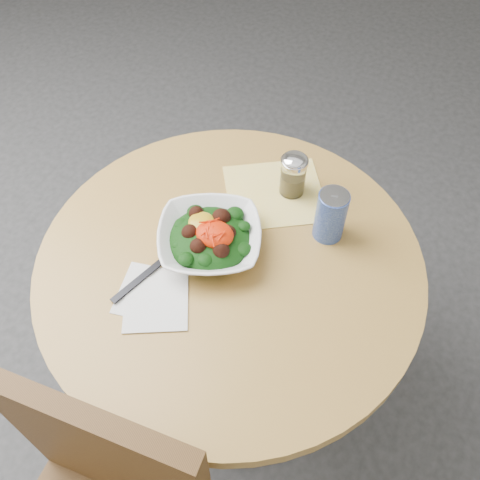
{
  "coord_description": "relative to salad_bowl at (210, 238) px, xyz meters",
  "views": [
    {
      "loc": [
        0.31,
        -0.64,
        1.76
      ],
      "look_at": [
        0.02,
        0.02,
        0.81
      ],
      "focal_mm": 40.0,
      "sensor_mm": 36.0,
      "label": 1
    }
  ],
  "objects": [
    {
      "name": "ground",
      "position": [
        0.06,
        -0.02,
        -0.78
      ],
      "size": [
        6.0,
        6.0,
        0.0
      ],
      "primitive_type": "plane",
      "color": "#2A2B2D",
      "rests_on": "ground"
    },
    {
      "name": "table",
      "position": [
        0.06,
        -0.02,
        -0.23
      ],
      "size": [
        0.9,
        0.9,
        0.75
      ],
      "color": "black",
      "rests_on": "ground"
    },
    {
      "name": "cloth_napkin",
      "position": [
        0.08,
        0.22,
        -0.03
      ],
      "size": [
        0.32,
        0.32,
        0.0
      ],
      "primitive_type": "cube",
      "rotation": [
        0.0,
        0.0,
        0.54
      ],
      "color": "yellow",
      "rests_on": "table"
    },
    {
      "name": "paper_napkins",
      "position": [
        -0.05,
        -0.18,
        -0.03
      ],
      "size": [
        0.2,
        0.19,
        0.0
      ],
      "color": "silver",
      "rests_on": "table"
    },
    {
      "name": "salad_bowl",
      "position": [
        0.0,
        0.0,
        0.0
      ],
      "size": [
        0.31,
        0.31,
        0.09
      ],
      "color": "white",
      "rests_on": "table"
    },
    {
      "name": "fork",
      "position": [
        -0.09,
        -0.11,
        -0.03
      ],
      "size": [
        0.1,
        0.22,
        0.0
      ],
      "color": "black",
      "rests_on": "table"
    },
    {
      "name": "spice_shaker",
      "position": [
        0.11,
        0.24,
        0.03
      ],
      "size": [
        0.07,
        0.07,
        0.12
      ],
      "color": "silver",
      "rests_on": "table"
    },
    {
      "name": "beverage_can",
      "position": [
        0.24,
        0.15,
        0.03
      ],
      "size": [
        0.07,
        0.07,
        0.14
      ],
      "color": "navy",
      "rests_on": "table"
    }
  ]
}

